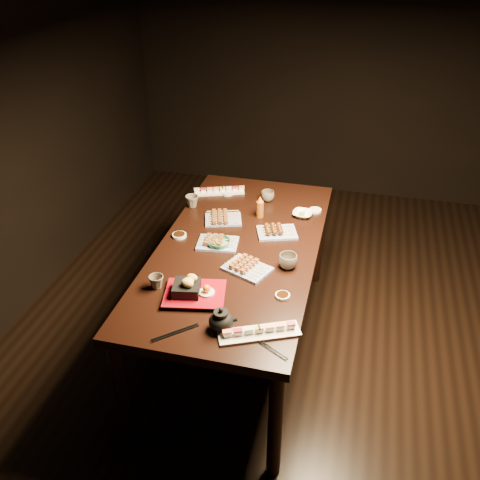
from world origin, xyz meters
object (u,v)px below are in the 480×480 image
sushi_platter_far (219,190)px  teacup_far_left (192,201)px  teacup_near_left (156,282)px  teacup_mid_right (288,261)px  dining_table (238,299)px  yakitori_plate_center (218,240)px  yakitori_plate_left (223,216)px  edamame_bowl_cream (303,214)px  yakitori_plate_right (247,265)px  teapot (221,319)px  edamame_bowl_green (219,243)px  condiment_bottle (260,207)px  sushi_platter_near (259,330)px  tempura_tray (195,288)px  teacup_far_right (268,196)px

sushi_platter_far → teacup_far_left: bearing=43.7°
teacup_near_left → teacup_mid_right: 0.71m
dining_table → yakitori_plate_center: size_ratio=7.84×
teacup_mid_right → yakitori_plate_left: bearing=139.2°
edamame_bowl_cream → teacup_far_left: teacup_far_left is taller
teacup_near_left → teacup_mid_right: teacup_mid_right is taller
yakitori_plate_right → teapot: size_ratio=1.72×
yakitori_plate_center → teacup_mid_right: size_ratio=2.25×
edamame_bowl_green → yakitori_plate_center: bearing=121.4°
sushi_platter_far → edamame_bowl_green: same height
yakitori_plate_left → teapot: bearing=-92.4°
edamame_bowl_green → condiment_bottle: size_ratio=0.94×
yakitori_plate_center → teapot: teapot is taller
edamame_bowl_green → condiment_bottle: (0.16, 0.40, 0.05)m
yakitori_plate_center → teacup_near_left: size_ratio=3.03×
edamame_bowl_cream → dining_table: bearing=-124.1°
sushi_platter_near → teacup_mid_right: size_ratio=3.69×
teacup_near_left → teacup_mid_right: size_ratio=0.74×
dining_table → tempura_tray: tempura_tray is taller
edamame_bowl_green → teacup_mid_right: bearing=-15.2°
teacup_mid_right → condiment_bottle: 0.58m
yakitori_plate_left → teacup_far_left: (-0.24, 0.12, 0.01)m
sushi_platter_far → teacup_far_right: 0.35m
edamame_bowl_green → teacup_near_left: size_ratio=1.76×
teapot → yakitori_plate_left: bearing=97.1°
yakitori_plate_right → yakitori_plate_left: yakitori_plate_right is taller
yakitori_plate_right → sushi_platter_far: bearing=138.1°
sushi_platter_far → teapot: teapot is taller
sushi_platter_near → condiment_bottle: size_ratio=2.64×
yakitori_plate_right → teacup_far_right: teacup_far_right is taller
sushi_platter_far → teacup_mid_right: teacup_mid_right is taller
yakitori_plate_left → teacup_far_right: (0.22, 0.32, 0.01)m
condiment_bottle → sushi_platter_near: bearing=-78.1°
sushi_platter_near → sushi_platter_far: 1.44m
dining_table → sushi_platter_near: size_ratio=4.79×
edamame_bowl_green → teacup_mid_right: (0.42, -0.11, 0.02)m
yakitori_plate_right → sushi_platter_near: bearing=-47.6°
dining_table → yakitori_plate_right: yakitori_plate_right is taller
teacup_near_left → teacup_far_left: 0.88m
teacup_far_right → teacup_near_left: bearing=-108.6°
yakitori_plate_center → teapot: 0.73m
dining_table → condiment_bottle: (0.05, 0.38, 0.45)m
teacup_far_right → condiment_bottle: (-0.00, -0.22, 0.04)m
teacup_far_left → teapot: teapot is taller
edamame_bowl_green → edamame_bowl_cream: size_ratio=1.09×
dining_table → yakitori_plate_right: bearing=-65.3°
teacup_mid_right → yakitori_plate_right: bearing=-160.3°
condiment_bottle → teacup_far_left: bearing=177.1°
edamame_bowl_green → teacup_near_left: teacup_near_left is taller
teacup_far_left → condiment_bottle: size_ratio=0.59×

